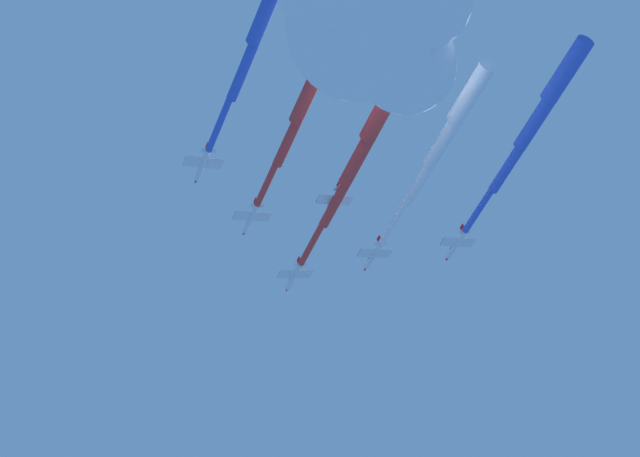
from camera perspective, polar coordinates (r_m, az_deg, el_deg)
jet_lead at (r=228.70m, az=1.98°, el=3.72°), size 46.18×47.74×4.46m
jet_port_inner at (r=220.88m, az=-0.67°, el=6.94°), size 44.58×44.92×4.37m
jet_starboard_inner at (r=228.61m, az=6.43°, el=4.64°), size 44.12×46.14×4.46m
jet_port_mid at (r=217.47m, az=4.39°, el=8.02°), size 44.36×46.65×4.45m
jet_starboard_mid at (r=208.26m, az=-2.75°, el=11.38°), size 49.64×50.70×4.34m
jet_port_outer at (r=225.64m, az=11.09°, el=5.55°), size 45.90×46.31×4.39m
cloud_puff at (r=201.02m, az=2.60°, el=10.64°), size 42.29×34.49×28.43m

